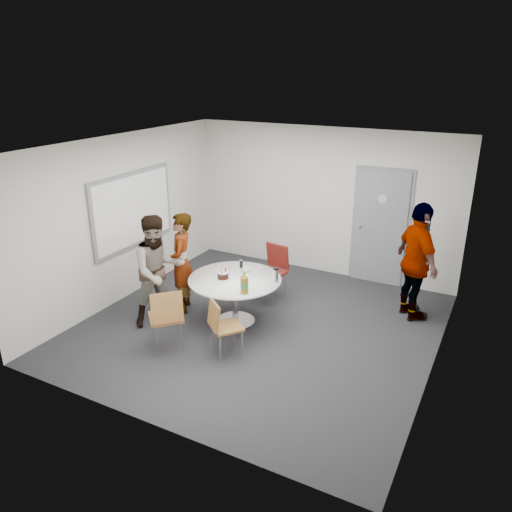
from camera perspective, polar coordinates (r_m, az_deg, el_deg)
The scene contains 15 objects.
floor at distance 7.61m, azimuth 0.40°, elevation -8.03°, with size 5.00×5.00×0.00m, color black.
ceiling at distance 6.72m, azimuth 0.46°, elevation 12.51°, with size 5.00×5.00×0.00m, color silver.
wall_back at distance 9.25m, azimuth 7.61°, elevation 6.16°, with size 5.00×5.00×0.00m, color silver.
wall_left at distance 8.44m, azimuth -14.86°, elevation 4.18°, with size 5.00×5.00×0.00m, color silver.
wall_right at distance 6.38m, azimuth 20.80°, elevation -1.99°, with size 5.00×5.00×0.00m, color silver.
wall_front at distance 5.14m, azimuth -12.58°, elevation -6.68°, with size 5.00×5.00×0.00m, color silver.
door at distance 9.02m, azimuth 14.02°, elevation 3.17°, with size 1.02×0.17×2.12m.
whiteboard at distance 8.53m, azimuth -13.83°, elevation 5.15°, with size 0.04×1.90×1.25m.
table at distance 7.45m, azimuth -2.32°, elevation -3.31°, with size 1.39×1.39×1.05m.
chair_near_left at distance 6.84m, azimuth -10.20°, elevation -6.56°, with size 0.64×0.64×0.92m.
chair_near_right at distance 6.71m, azimuth -3.99°, elevation -7.66°, with size 0.55×0.56×0.80m.
chair_far at distance 8.29m, azimuth 2.00°, elevation -1.14°, with size 0.52×0.55×0.93m.
person_main at distance 7.86m, azimuth -8.53°, elevation -0.81°, with size 0.59×0.38×1.61m, color #A5C6EA.
person_left at distance 7.53m, azimuth -11.08°, elevation -1.63°, with size 0.82×0.64×1.69m, color white.
person_right at distance 7.88m, azimuth 17.90°, elevation -0.67°, with size 1.08×0.45×1.84m, color black.
Camera 1 is at (3.05, -5.91, 3.70)m, focal length 35.00 mm.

